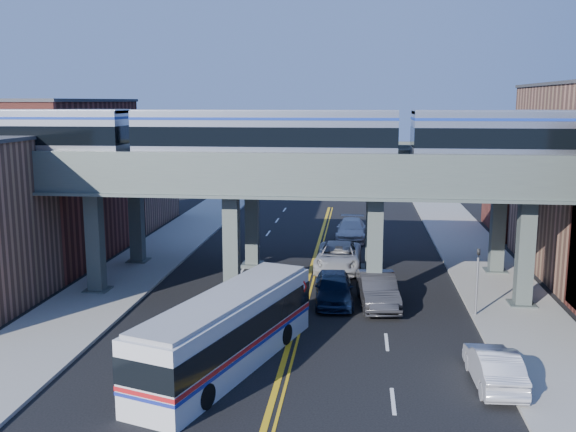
% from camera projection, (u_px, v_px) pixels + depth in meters
% --- Properties ---
extents(ground, '(120.00, 120.00, 0.00)m').
position_uv_depth(ground, '(286.00, 355.00, 28.36)').
color(ground, black).
rests_on(ground, ground).
extents(sidewalk_west, '(5.00, 70.00, 0.16)m').
position_uv_depth(sidewalk_west, '(119.00, 282.00, 39.38)').
color(sidewalk_west, gray).
rests_on(sidewalk_west, ground).
extents(sidewalk_east, '(5.00, 70.00, 0.16)m').
position_uv_depth(sidewalk_east, '(504.00, 295.00, 36.87)').
color(sidewalk_east, gray).
rests_on(sidewalk_east, ground).
extents(building_west_b, '(8.00, 14.00, 11.00)m').
position_uv_depth(building_west_b, '(51.00, 181.00, 45.06)').
color(building_west_b, maroon).
rests_on(building_west_b, ground).
extents(building_west_c, '(8.00, 10.00, 8.00)m').
position_uv_depth(building_west_c, '(120.00, 180.00, 58.04)').
color(building_west_c, '#905E4A').
rests_on(building_west_c, ground).
extents(building_east_c, '(8.00, 10.00, 9.00)m').
position_uv_depth(building_east_c, '(543.00, 180.00, 53.91)').
color(building_east_c, maroon).
rests_on(building_east_c, ground).
extents(elevated_viaduct_near, '(52.00, 3.60, 7.40)m').
position_uv_depth(elevated_viaduct_near, '(302.00, 186.00, 35.04)').
color(elevated_viaduct_near, '#3C4644').
rests_on(elevated_viaduct_near, ground).
extents(elevated_viaduct_far, '(52.00, 3.60, 7.40)m').
position_uv_depth(elevated_viaduct_far, '(312.00, 172.00, 41.89)').
color(elevated_viaduct_far, '#3C4644').
rests_on(elevated_viaduct_far, ground).
extents(transit_train, '(44.22, 2.77, 3.22)m').
position_uv_depth(transit_train, '(265.00, 137.00, 34.79)').
color(transit_train, black).
rests_on(transit_train, elevated_viaduct_near).
extents(stop_sign, '(0.76, 0.09, 2.63)m').
position_uv_depth(stop_sign, '(299.00, 296.00, 30.95)').
color(stop_sign, slate).
rests_on(stop_sign, ground).
extents(traffic_signal, '(0.15, 0.18, 4.10)m').
position_uv_depth(traffic_signal, '(477.00, 274.00, 32.82)').
color(traffic_signal, slate).
rests_on(traffic_signal, ground).
extents(transit_bus, '(6.03, 11.76, 2.97)m').
position_uv_depth(transit_bus, '(228.00, 332.00, 26.88)').
color(transit_bus, silver).
rests_on(transit_bus, ground).
extents(car_lane_a, '(2.38, 5.27, 1.76)m').
position_uv_depth(car_lane_a, '(334.00, 288.00, 35.45)').
color(car_lane_a, '#0E1A36').
rests_on(car_lane_a, ground).
extents(car_lane_b, '(2.45, 5.61, 1.79)m').
position_uv_depth(car_lane_b, '(378.00, 290.00, 34.95)').
color(car_lane_b, '#28282A').
rests_on(car_lane_b, ground).
extents(car_lane_c, '(3.06, 6.40, 1.76)m').
position_uv_depth(car_lane_c, '(338.00, 257.00, 42.46)').
color(car_lane_c, '#BABBBD').
rests_on(car_lane_c, ground).
extents(car_lane_d, '(2.43, 5.70, 1.64)m').
position_uv_depth(car_lane_d, '(351.00, 230.00, 51.71)').
color(car_lane_d, silver).
rests_on(car_lane_d, ground).
extents(car_parked_curb, '(1.77, 4.69, 1.53)m').
position_uv_depth(car_parked_curb, '(494.00, 366.00, 25.22)').
color(car_parked_curb, '#BDBCC1').
rests_on(car_parked_curb, ground).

